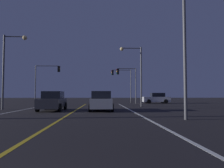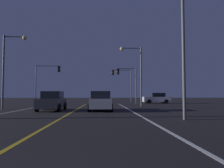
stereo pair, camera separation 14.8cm
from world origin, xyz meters
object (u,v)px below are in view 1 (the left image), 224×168
car_lead_same_lane (101,101)px  traffic_light_near_right (127,77)px  traffic_light_near_left (47,75)px  car_oncoming (53,101)px  traffic_light_far_right (122,78)px  street_lamp_right_far (136,68)px  street_lamp_right_near (173,25)px  street_lamp_left_mid (9,61)px  car_crossing_side (156,98)px

car_lead_same_lane → traffic_light_near_right: 14.65m
traffic_light_near_left → car_oncoming: bearing=-74.0°
car_lead_same_lane → traffic_light_far_right: traffic_light_far_right is taller
traffic_light_near_right → traffic_light_far_right: size_ratio=0.93×
traffic_light_far_right → street_lamp_right_far: bearing=91.8°
street_lamp_right_near → street_lamp_left_mid: size_ratio=1.18×
car_lead_same_lane → street_lamp_right_near: size_ratio=0.51×
street_lamp_right_near → traffic_light_near_right: bearing=-89.4°
car_lead_same_lane → car_crossing_side: 18.04m
car_oncoming → street_lamp_right_far: size_ratio=0.61×
traffic_light_near_right → street_lamp_left_mid: street_lamp_left_mid is taller
car_crossing_side → traffic_light_far_right: (-5.29, 3.60, 3.53)m
car_lead_same_lane → traffic_light_far_right: bearing=-10.7°
car_lead_same_lane → street_lamp_left_mid: (-8.75, 1.96, 3.78)m
car_oncoming → car_lead_same_lane: bearing=85.0°
traffic_light_near_right → traffic_light_near_left: size_ratio=0.94×
traffic_light_far_right → street_lamp_right_near: street_lamp_right_near is taller
car_oncoming → car_crossing_side: bearing=139.1°
street_lamp_right_near → street_lamp_right_far: size_ratio=1.19×
traffic_light_far_right → street_lamp_right_near: (0.44, -26.25, 1.00)m
traffic_light_near_left → street_lamp_right_near: 24.10m
traffic_light_near_left → street_lamp_right_near: bearing=-59.5°
car_lead_same_lane → traffic_light_far_right: (3.65, 19.26, 3.53)m
car_oncoming → street_lamp_right_far: street_lamp_right_far is taller
car_crossing_side → street_lamp_right_near: street_lamp_right_near is taller
car_lead_same_lane → traffic_light_near_right: (3.87, 13.76, 3.23)m
traffic_light_far_right → car_lead_same_lane: bearing=79.3°
car_crossing_side → traffic_light_near_left: (-17.07, -1.90, 3.49)m
car_crossing_side → street_lamp_right_far: street_lamp_right_far is taller
street_lamp_right_far → street_lamp_left_mid: bearing=18.7°
car_crossing_side → street_lamp_right_near: 23.60m
car_oncoming → traffic_light_near_right: size_ratio=0.79×
traffic_light_near_left → traffic_light_far_right: size_ratio=0.99×
car_crossing_side → traffic_light_near_left: bearing=6.4°
car_oncoming → street_lamp_left_mid: size_ratio=0.60×
car_lead_same_lane → street_lamp_right_far: street_lamp_right_far is taller
traffic_light_near_left → street_lamp_right_far: size_ratio=0.82×
car_oncoming → car_lead_same_lane: (4.28, -0.38, 0.00)m
traffic_light_near_right → traffic_light_near_left: traffic_light_near_left is taller
car_crossing_side → traffic_light_far_right: size_ratio=0.73×
traffic_light_far_right → street_lamp_right_near: bearing=91.0°
car_crossing_side → traffic_light_far_right: 7.31m
car_lead_same_lane → street_lamp_right_near: 9.28m
traffic_light_near_left → street_lamp_right_far: bearing=-31.5°
car_lead_same_lane → traffic_light_near_left: traffic_light_near_left is taller
car_oncoming → traffic_light_near_right: 15.99m
traffic_light_near_right → street_lamp_right_far: street_lamp_right_far is taller
car_oncoming → car_crossing_side: same height
car_oncoming → traffic_light_far_right: (7.93, 18.88, 3.53)m
car_oncoming → street_lamp_right_far: bearing=125.3°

